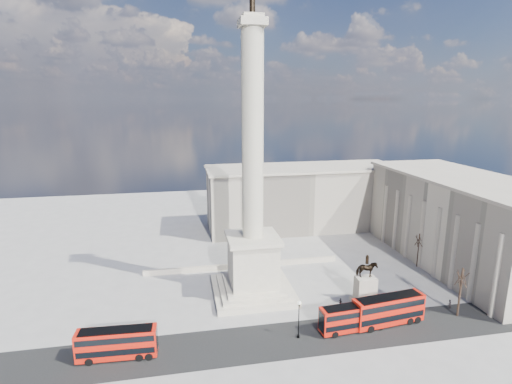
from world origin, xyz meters
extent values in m
plane|color=#9B9893|center=(0.00, 0.00, 0.00)|extent=(180.00, 180.00, 0.00)
cube|color=black|center=(5.00, -10.00, 0.00)|extent=(120.00, 9.00, 0.01)
cube|color=beige|center=(0.00, 5.00, 0.50)|extent=(14.00, 14.00, 1.00)
cube|color=beige|center=(0.00, 5.00, 1.25)|extent=(12.00, 12.00, 0.50)
cube|color=beige|center=(0.00, 5.00, 1.75)|extent=(10.00, 10.00, 0.50)
cube|color=beige|center=(0.00, 5.00, 6.00)|extent=(8.00, 8.00, 8.00)
cube|color=beige|center=(0.00, 5.00, 10.40)|extent=(9.00, 9.00, 0.80)
cylinder|color=#BDB69D|center=(0.00, 5.00, 27.80)|extent=(3.60, 3.60, 34.00)
cube|color=beige|center=(0.00, 5.00, 45.40)|extent=(4.20, 4.20, 1.20)
cube|color=beige|center=(0.00, 5.00, 46.30)|extent=(3.20, 3.20, 0.60)
cylinder|color=black|center=(0.00, 5.00, 47.90)|extent=(0.90, 0.90, 2.60)
cube|color=#B8AC98|center=(0.00, 16.00, 0.55)|extent=(40.00, 0.60, 1.10)
cube|color=beige|center=(45.00, 10.00, 9.00)|extent=(18.00, 45.00, 18.00)
cube|color=#B8AC98|center=(45.00, 10.00, 18.30)|extent=(19.00, 46.00, 0.60)
cube|color=beige|center=(20.00, 40.00, 8.00)|extent=(50.00, 16.00, 16.00)
cube|color=#B8AC98|center=(20.00, 40.00, 16.30)|extent=(51.00, 17.00, 0.60)
cube|color=red|center=(-21.15, -9.73, 2.25)|extent=(10.53, 2.87, 3.84)
cube|color=black|center=(-21.15, -9.73, 1.56)|extent=(10.12, 2.91, 0.85)
cube|color=black|center=(-21.15, -9.73, 3.27)|extent=(10.12, 2.91, 0.85)
cube|color=black|center=(-21.15, -9.73, 4.20)|extent=(9.48, 2.58, 0.06)
cylinder|color=black|center=(-24.59, -9.57, 0.52)|extent=(1.16, 2.54, 1.04)
cylinder|color=black|center=(-18.24, -9.87, 0.52)|extent=(1.16, 2.54, 1.04)
cylinder|color=black|center=(-16.98, -9.93, 0.52)|extent=(1.16, 2.54, 1.04)
cube|color=red|center=(12.49, -9.56, 2.20)|extent=(10.32, 3.10, 3.75)
cube|color=black|center=(12.49, -9.56, 1.53)|extent=(9.92, 3.13, 0.83)
cube|color=black|center=(12.49, -9.56, 3.19)|extent=(9.92, 3.13, 0.83)
cube|color=black|center=(12.49, -9.56, 4.10)|extent=(9.29, 2.79, 0.06)
cylinder|color=black|center=(9.14, -9.83, 0.51)|extent=(1.20, 2.50, 1.02)
cylinder|color=black|center=(15.33, -9.34, 0.51)|extent=(1.20, 2.50, 1.02)
cylinder|color=black|center=(16.54, -9.24, 0.51)|extent=(1.20, 2.50, 1.02)
cube|color=red|center=(18.56, -8.96, 2.48)|extent=(11.70, 3.99, 4.22)
cube|color=black|center=(18.56, -8.96, 1.72)|extent=(11.26, 4.00, 0.94)
cube|color=black|center=(18.56, -8.96, 3.60)|extent=(11.26, 4.00, 0.94)
cube|color=black|center=(18.56, -8.96, 4.62)|extent=(10.53, 3.59, 0.06)
cylinder|color=black|center=(14.80, -9.43, 0.57)|extent=(1.47, 2.85, 1.15)
cylinder|color=black|center=(21.74, -8.57, 0.57)|extent=(1.47, 2.85, 1.15)
cylinder|color=black|center=(23.11, -8.40, 0.57)|extent=(1.47, 2.85, 1.15)
cylinder|color=black|center=(3.99, -9.86, 0.22)|extent=(0.39, 0.39, 0.45)
cylinder|color=black|center=(3.99, -9.86, 2.69)|extent=(0.14, 0.14, 5.37)
cylinder|color=black|center=(3.99, -9.86, 5.28)|extent=(0.27, 0.27, 0.27)
sphere|color=silver|center=(3.99, -9.86, 5.60)|extent=(0.50, 0.50, 0.50)
cube|color=#B8AC98|center=(18.15, -1.96, 0.26)|extent=(4.19, 3.14, 0.52)
cube|color=#B8AC98|center=(18.15, -1.96, 2.30)|extent=(3.35, 2.30, 4.60)
imported|color=black|center=(18.15, -1.96, 6.02)|extent=(3.53, 1.99, 2.83)
cylinder|color=black|center=(18.15, -1.96, 7.73)|extent=(0.52, 0.52, 1.26)
sphere|color=black|center=(18.15, -1.96, 8.48)|extent=(0.38, 0.38, 0.38)
cylinder|color=#332319|center=(30.88, -8.81, 4.12)|extent=(0.33, 0.33, 8.23)
cylinder|color=#332319|center=(38.63, 9.74, 3.52)|extent=(0.32, 0.32, 7.04)
cylinder|color=#332319|center=(35.65, 10.00, 3.59)|extent=(0.31, 0.31, 7.18)
imported|color=black|center=(24.88, -3.67, 0.82)|extent=(0.71, 0.63, 1.64)
imported|color=black|center=(31.06, -6.50, 0.78)|extent=(0.85, 0.71, 1.57)
imported|color=black|center=(13.54, -2.54, 0.75)|extent=(0.68, 0.95, 1.50)
camera|label=1|loc=(-11.85, -59.54, 33.94)|focal=28.00mm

